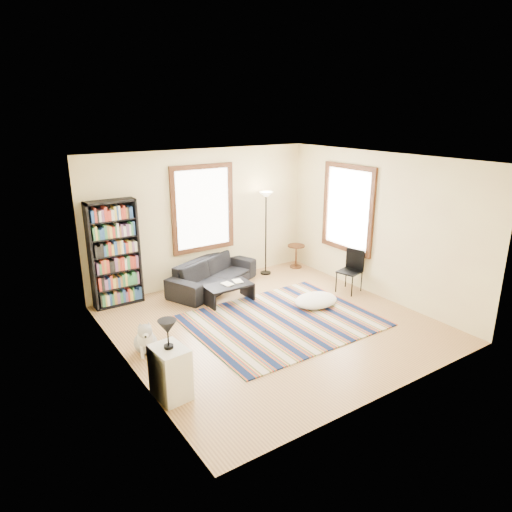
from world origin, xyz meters
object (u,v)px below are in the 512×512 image
floor_cushion (316,300)px  folding_chair (350,272)px  sofa (213,274)px  bookshelf (114,254)px  coffee_table (228,293)px  dog (145,336)px  white_cabinet (170,372)px  floor_lamp (266,234)px  side_table (296,256)px

floor_cushion → folding_chair: 1.07m
sofa → bookshelf: bookshelf is taller
coffee_table → dog: size_ratio=1.64×
sofa → folding_chair: (2.18, -1.72, 0.13)m
sofa → coffee_table: 0.84m
folding_chair → dog: bearing=165.4°
folding_chair → white_cabinet: size_ratio=1.23×
floor_cushion → floor_lamp: floor_lamp is taller
floor_cushion → dog: bearing=178.1°
side_table → white_cabinet: 5.46m
bookshelf → coffee_table: 2.24m
floor_cushion → white_cabinet: bearing=-161.6°
side_table → white_cabinet: white_cabinet is taller
side_table → coffee_table: bearing=-159.4°
sofa → bookshelf: bearing=148.5°
dog → coffee_table: bearing=42.9°
floor_cushion → dog: size_ratio=1.59×
dog → floor_lamp: bearing=45.6°
dog → side_table: bearing=40.4°
coffee_table → bookshelf: bearing=148.4°
side_table → dog: 4.74m
side_table → folding_chair: 1.79m
floor_cushion → floor_lamp: 2.16m
coffee_table → floor_lamp: (1.51, 0.92, 0.75)m
coffee_table → white_cabinet: (-2.15, -2.20, 0.17)m
floor_lamp → dog: 4.05m
folding_chair → floor_cushion: bearing=173.8°
folding_chair → floor_lamp: bearing=98.0°
floor_lamp → folding_chair: floor_lamp is taller
sofa → dog: (-2.13, -1.78, -0.03)m
sofa → dog: size_ratio=3.75×
floor_lamp → white_cabinet: (-3.66, -3.13, -0.58)m
bookshelf → white_cabinet: 3.38m
floor_cushion → white_cabinet: size_ratio=1.25×
bookshelf → dog: size_ratio=3.64×
dog → white_cabinet: bearing=-78.4°
floor_lamp → folding_chair: size_ratio=2.16×
floor_lamp → side_table: size_ratio=3.44×
coffee_table → side_table: size_ratio=1.67×
coffee_table → folding_chair: folding_chair is taller
side_table → folding_chair: (-0.05, -1.78, 0.16)m
bookshelf → floor_lamp: bearing=-3.0°
side_table → dog: bearing=-157.2°
coffee_table → dog: (-2.02, -0.95, 0.09)m
sofa → coffee_table: (-0.11, -0.82, -0.12)m
bookshelf → floor_cushion: bookshelf is taller
white_cabinet → folding_chair: bearing=10.7°
bookshelf → floor_lamp: size_ratio=1.08×
bookshelf → side_table: (4.13, -0.21, -0.73)m
side_table → floor_cushion: bearing=-118.7°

